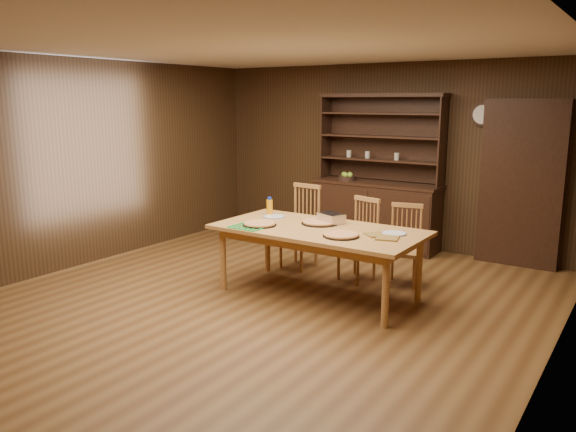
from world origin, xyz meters
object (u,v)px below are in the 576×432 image
Objects in this scene: chair_right at (405,242)px; chair_left at (302,223)px; chair_center at (361,237)px; dining_table at (318,234)px; juice_bottle at (270,207)px; china_hutch at (377,206)px.

chair_left is at bearing 169.71° from chair_right.
chair_right is (0.49, 0.14, -0.03)m from chair_center.
dining_table is 10.23× the size of juice_bottle.
chair_left is 1.13× the size of chair_right.
dining_table is 2.40× the size of chair_right.
dining_table is at bearing -136.91° from chair_right.
dining_table is 2.28× the size of chair_center.
chair_right is 4.27× the size of juice_bottle.
china_hutch is 2.08× the size of chair_left.
china_hutch reaches higher than chair_center.
chair_center is 0.51m from chair_right.
chair_right is at bearing 24.68° from juice_bottle.
chair_left is 1.08× the size of chair_center.
china_hutch is 1.48m from chair_left.
chair_left is 4.84× the size of juice_bottle.
juice_bottle reaches higher than dining_table.
china_hutch reaches higher than chair_right.
juice_bottle is at bearing 162.29° from dining_table.
chair_right is (0.61, 0.92, -0.20)m from dining_table.
juice_bottle is at bearing -135.99° from chair_center.
juice_bottle is (-0.09, -0.58, 0.29)m from chair_left.
chair_right reaches higher than dining_table.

